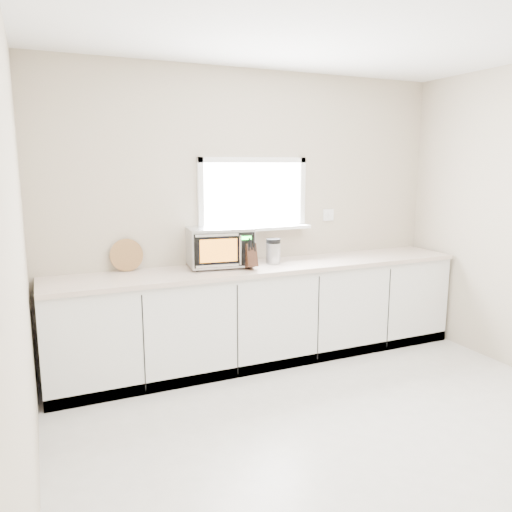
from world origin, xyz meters
TOP-DOWN VIEW (x-y plane):
  - ground at (0.00, 0.00)m, footprint 4.00×4.00m
  - back_wall at (0.00, 2.00)m, footprint 4.00×0.17m
  - cabinets at (0.00, 1.70)m, footprint 3.92×0.60m
  - countertop at (0.00, 1.69)m, footprint 3.92×0.64m
  - microwave at (-0.41, 1.81)m, footprint 0.60×0.51m
  - knife_block at (-0.21, 1.59)m, footprint 0.09×0.20m
  - cutting_board at (-1.21, 1.94)m, footprint 0.28×0.07m
  - coffee_grinder at (0.09, 1.73)m, footprint 0.14×0.14m

SIDE VIEW (x-z plane):
  - ground at x=0.00m, z-range 0.00..0.00m
  - cabinets at x=0.00m, z-range 0.00..0.88m
  - countertop at x=0.00m, z-range 0.88..0.92m
  - coffee_grinder at x=0.09m, z-range 0.92..1.16m
  - knife_block at x=-0.21m, z-range 0.90..1.19m
  - cutting_board at x=-1.21m, z-range 0.92..1.20m
  - microwave at x=-0.41m, z-range 0.93..1.29m
  - back_wall at x=0.00m, z-range 0.01..2.71m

